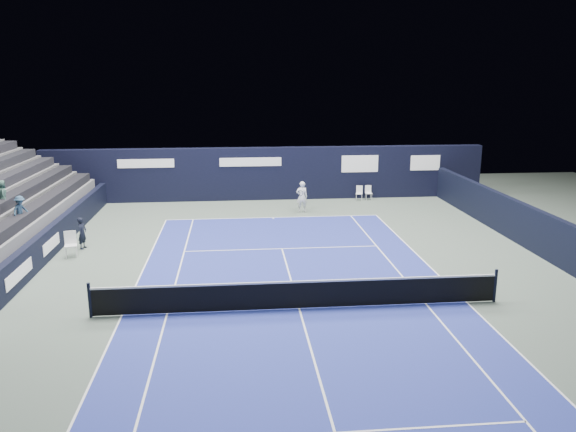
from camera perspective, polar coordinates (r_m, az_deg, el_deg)
name	(u,v)px	position (r m, az deg, el deg)	size (l,w,h in m)	color
ground	(293,286)	(19.80, 0.47, -7.13)	(48.00, 48.00, 0.00)	#4B594E
court_surface	(299,309)	(17.96, 1.15, -9.41)	(10.97, 23.77, 0.01)	navy
enclosure_wall_right	(524,225)	(26.34, 22.86, -0.83)	(0.30, 22.00, 1.80)	black
folding_chair_back_a	(368,190)	(33.82, 8.16, 2.63)	(0.37, 0.40, 0.84)	white
folding_chair_back_b	(359,192)	(33.58, 7.25, 2.45)	(0.46, 0.45, 0.86)	silver
line_judge_chair	(71,242)	(24.43, -21.22, -2.51)	(0.56, 0.54, 1.06)	white
line_judge	(82,233)	(25.36, -20.17, -1.64)	(0.50, 0.33, 1.36)	black
court_markings	(299,309)	(17.96, 1.15, -9.39)	(11.03, 23.83, 0.00)	white
tennis_net	(299,294)	(17.76, 1.15, -7.91)	(12.90, 0.10, 1.10)	black
back_sponsor_wall	(267,173)	(33.40, -2.10, 4.34)	(26.00, 0.63, 3.10)	black
side_barrier_left	(47,244)	(24.48, -23.30, -2.67)	(0.33, 22.00, 1.20)	black
tennis_player	(302,197)	(30.26, 1.41, 1.97)	(0.62, 0.82, 1.68)	white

